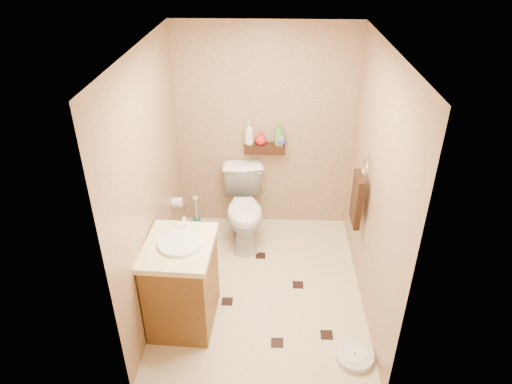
{
  "coord_description": "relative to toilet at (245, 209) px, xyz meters",
  "views": [
    {
      "loc": [
        0.08,
        -3.54,
        3.21
      ],
      "look_at": [
        -0.06,
        0.25,
        0.98
      ],
      "focal_mm": 32.0,
      "sensor_mm": 36.0,
      "label": 1
    }
  ],
  "objects": [
    {
      "name": "toilet_paper",
      "position": [
        -0.73,
        -0.18,
        0.18
      ],
      "size": [
        0.12,
        0.11,
        0.12
      ],
      "color": "silver",
      "rests_on": "wall_left"
    },
    {
      "name": "bottle_d",
      "position": [
        0.37,
        0.34,
        0.78
      ],
      "size": [
        0.12,
        0.12,
        0.25
      ],
      "primitive_type": "imported",
      "rotation": [
        0.0,
        0.0,
        0.22
      ],
      "color": "green",
      "rests_on": "wall_shelf"
    },
    {
      "name": "toilet",
      "position": [
        0.0,
        0.0,
        0.0
      ],
      "size": [
        0.56,
        0.87,
        0.84
      ],
      "primitive_type": "imported",
      "rotation": [
        0.0,
        0.0,
        0.12
      ],
      "color": "white",
      "rests_on": "ground"
    },
    {
      "name": "wall_left",
      "position": [
        -0.79,
        -0.83,
        0.78
      ],
      "size": [
        0.04,
        2.5,
        2.4
      ],
      "primitive_type": "cube",
      "color": "tan",
      "rests_on": "ground"
    },
    {
      "name": "toilet_brush",
      "position": [
        -0.61,
        0.24,
        -0.27
      ],
      "size": [
        0.1,
        0.1,
        0.43
      ],
      "color": "#1A6866",
      "rests_on": "ground"
    },
    {
      "name": "bottle_c",
      "position": [
        0.17,
        0.34,
        0.73
      ],
      "size": [
        0.17,
        0.17,
        0.16
      ],
      "primitive_type": "imported",
      "rotation": [
        0.0,
        0.0,
        3.74
      ],
      "color": "red",
      "rests_on": "wall_shelf"
    },
    {
      "name": "bottle_b",
      "position": [
        0.05,
        0.34,
        0.72
      ],
      "size": [
        0.09,
        0.09,
        0.15
      ],
      "primitive_type": "imported",
      "rotation": [
        0.0,
        0.0,
        4.24
      ],
      "color": "gold",
      "rests_on": "wall_shelf"
    },
    {
      "name": "wall_back",
      "position": [
        0.21,
        0.42,
        0.78
      ],
      "size": [
        2.0,
        0.04,
        2.4
      ],
      "primitive_type": "cube",
      "color": "tan",
      "rests_on": "ground"
    },
    {
      "name": "wall_right",
      "position": [
        1.21,
        -0.83,
        0.78
      ],
      "size": [
        0.04,
        2.5,
        2.4
      ],
      "primitive_type": "cube",
      "color": "tan",
      "rests_on": "ground"
    },
    {
      "name": "ceiling",
      "position": [
        0.21,
        -0.83,
        1.98
      ],
      "size": [
        2.0,
        2.5,
        0.02
      ],
      "primitive_type": "cube",
      "color": "white",
      "rests_on": "wall_back"
    },
    {
      "name": "bathroom_scale",
      "position": [
        1.03,
        -1.7,
        -0.39
      ],
      "size": [
        0.43,
        0.43,
        0.06
      ],
      "rotation": [
        0.0,
        0.0,
        0.43
      ],
      "color": "silver",
      "rests_on": "ground"
    },
    {
      "name": "vanity",
      "position": [
        -0.49,
        -1.29,
        0.03
      ],
      "size": [
        0.62,
        0.74,
        1.0
      ],
      "rotation": [
        0.0,
        0.0,
        -0.05
      ],
      "color": "brown",
      "rests_on": "ground"
    },
    {
      "name": "bottle_e",
      "position": [
        0.38,
        0.34,
        0.74
      ],
      "size": [
        0.09,
        0.09,
        0.18
      ],
      "primitive_type": "imported",
      "rotation": [
        0.0,
        0.0,
        4.5
      ],
      "color": "gold",
      "rests_on": "wall_shelf"
    },
    {
      "name": "wall_shelf",
      "position": [
        0.21,
        0.34,
        0.6
      ],
      "size": [
        0.46,
        0.14,
        0.1
      ],
      "primitive_type": "cube",
      "color": "black",
      "rests_on": "wall_back"
    },
    {
      "name": "towel_ring",
      "position": [
        1.13,
        -0.58,
        0.53
      ],
      "size": [
        0.12,
        0.3,
        0.76
      ],
      "color": "silver",
      "rests_on": "wall_right"
    },
    {
      "name": "ground",
      "position": [
        0.21,
        -0.83,
        -0.42
      ],
      "size": [
        2.5,
        2.5,
        0.0
      ],
      "primitive_type": "plane",
      "color": "beige",
      "rests_on": "ground"
    },
    {
      "name": "floor_accents",
      "position": [
        0.24,
        -0.92,
        -0.42
      ],
      "size": [
        1.33,
        1.34,
        0.01
      ],
      "color": "black",
      "rests_on": "ground"
    },
    {
      "name": "wall_front",
      "position": [
        0.21,
        -2.08,
        0.78
      ],
      "size": [
        2.0,
        0.04,
        2.4
      ],
      "primitive_type": "cube",
      "color": "tan",
      "rests_on": "ground"
    },
    {
      "name": "bottle_a",
      "position": [
        0.04,
        0.34,
        0.79
      ],
      "size": [
        0.12,
        0.12,
        0.27
      ],
      "primitive_type": "imported",
      "rotation": [
        0.0,
        0.0,
        6.17
      ],
      "color": "silver",
      "rests_on": "wall_shelf"
    },
    {
      "name": "bottle_f",
      "position": [
        0.39,
        0.34,
        0.73
      ],
      "size": [
        0.17,
        0.17,
        0.16
      ],
      "primitive_type": "imported",
      "rotation": [
        0.0,
        0.0,
        4.12
      ],
      "color": "#4742A7",
      "rests_on": "wall_shelf"
    }
  ]
}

